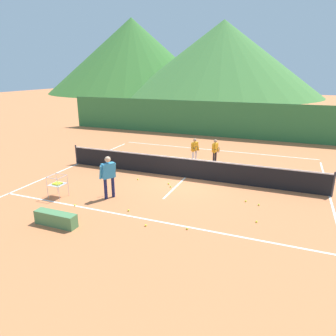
% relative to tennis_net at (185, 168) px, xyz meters
% --- Properties ---
extents(ground_plane, '(120.00, 120.00, 0.00)m').
position_rel_tennis_net_xyz_m(ground_plane, '(0.00, 0.00, -0.50)').
color(ground_plane, '#C67042').
extents(line_baseline_near, '(12.40, 0.08, 0.01)m').
position_rel_tennis_net_xyz_m(line_baseline_near, '(0.00, -4.59, -0.50)').
color(line_baseline_near, white).
rests_on(line_baseline_near, ground).
extents(line_baseline_far, '(12.40, 0.08, 0.01)m').
position_rel_tennis_net_xyz_m(line_baseline_far, '(0.00, 5.76, -0.50)').
color(line_baseline_far, white).
rests_on(line_baseline_far, ground).
extents(line_sideline_west, '(0.08, 10.36, 0.01)m').
position_rel_tennis_net_xyz_m(line_sideline_west, '(-6.20, 0.00, -0.50)').
color(line_sideline_west, white).
rests_on(line_sideline_west, ground).
extents(line_sideline_east, '(0.08, 10.36, 0.01)m').
position_rel_tennis_net_xyz_m(line_sideline_east, '(6.20, 0.00, -0.50)').
color(line_sideline_east, white).
rests_on(line_sideline_east, ground).
extents(line_service_center, '(0.08, 5.52, 0.01)m').
position_rel_tennis_net_xyz_m(line_service_center, '(0.00, 0.00, -0.50)').
color(line_service_center, white).
rests_on(line_service_center, ground).
extents(tennis_net, '(12.60, 0.08, 1.05)m').
position_rel_tennis_net_xyz_m(tennis_net, '(0.00, 0.00, 0.00)').
color(tennis_net, '#333338').
rests_on(tennis_net, ground).
extents(instructor, '(0.56, 0.85, 1.72)m').
position_rel_tennis_net_xyz_m(instructor, '(-2.04, -3.43, 0.53)').
color(instructor, '#191E4C').
rests_on(instructor, ground).
extents(student_0, '(0.42, 0.73, 1.36)m').
position_rel_tennis_net_xyz_m(student_0, '(-0.34, 2.61, 0.32)').
color(student_0, silver).
rests_on(student_0, ground).
extents(student_1, '(0.42, 0.70, 1.36)m').
position_rel_tennis_net_xyz_m(student_1, '(0.76, 2.78, 0.32)').
color(student_1, black).
rests_on(student_1, ground).
extents(ball_cart, '(0.58, 0.58, 0.90)m').
position_rel_tennis_net_xyz_m(ball_cart, '(-4.01, -4.12, 0.08)').
color(ball_cart, '#B7B7BC').
rests_on(ball_cart, ground).
extents(tennis_ball_0, '(0.07, 0.07, 0.07)m').
position_rel_tennis_net_xyz_m(tennis_ball_0, '(-1.96, -1.13, -0.47)').
color(tennis_ball_0, yellow).
rests_on(tennis_ball_0, ground).
extents(tennis_ball_1, '(0.07, 0.07, 0.07)m').
position_rel_tennis_net_xyz_m(tennis_ball_1, '(3.61, -2.01, -0.47)').
color(tennis_ball_1, yellow).
rests_on(tennis_ball_1, ground).
extents(tennis_ball_2, '(0.07, 0.07, 0.07)m').
position_rel_tennis_net_xyz_m(tennis_ball_2, '(-2.85, -4.60, -0.47)').
color(tennis_ball_2, yellow).
rests_on(tennis_ball_2, ground).
extents(tennis_ball_3, '(0.07, 0.07, 0.07)m').
position_rel_tennis_net_xyz_m(tennis_ball_3, '(0.32, -5.05, -0.47)').
color(tennis_ball_3, yellow).
rests_on(tennis_ball_3, ground).
extents(tennis_ball_4, '(0.07, 0.07, 0.07)m').
position_rel_tennis_net_xyz_m(tennis_ball_4, '(3.10, -1.84, -0.47)').
color(tennis_ball_4, yellow).
rests_on(tennis_ball_4, ground).
extents(tennis_ball_5, '(0.07, 0.07, 0.07)m').
position_rel_tennis_net_xyz_m(tennis_ball_5, '(-0.19, -1.47, -0.47)').
color(tennis_ball_5, yellow).
rests_on(tennis_ball_5, ground).
extents(tennis_ball_6, '(0.07, 0.07, 0.07)m').
position_rel_tennis_net_xyz_m(tennis_ball_6, '(3.68, -3.45, -0.47)').
color(tennis_ball_6, yellow).
rests_on(tennis_ball_6, ground).
extents(tennis_ball_7, '(0.07, 0.07, 0.07)m').
position_rel_tennis_net_xyz_m(tennis_ball_7, '(-0.40, -1.16, -0.47)').
color(tennis_ball_7, yellow).
rests_on(tennis_ball_7, ground).
extents(tennis_ball_8, '(0.07, 0.07, 0.07)m').
position_rel_tennis_net_xyz_m(tennis_ball_8, '(-0.75, -4.25, -0.47)').
color(tennis_ball_8, yellow).
rests_on(tennis_ball_8, ground).
extents(tennis_ball_9, '(0.07, 0.07, 0.07)m').
position_rel_tennis_net_xyz_m(tennis_ball_9, '(1.66, -4.76, -0.47)').
color(tennis_ball_9, yellow).
rests_on(tennis_ball_9, ground).
extents(windscreen_fence, '(27.27, 0.08, 2.68)m').
position_rel_tennis_net_xyz_m(windscreen_fence, '(0.00, 10.00, 0.84)').
color(windscreen_fence, '#33753D').
rests_on(windscreen_fence, ground).
extents(courtside_bench, '(1.50, 0.36, 0.46)m').
position_rel_tennis_net_xyz_m(courtside_bench, '(-2.45, -6.07, -0.27)').
color(courtside_bench, '#4C7F4C').
rests_on(courtside_bench, ground).
extents(hill_0, '(38.81, 38.81, 14.26)m').
position_rel_tennis_net_xyz_m(hill_0, '(-9.36, 50.66, 6.63)').
color(hill_0, '#427A38').
rests_on(hill_0, ground).
extents(hill_1, '(38.56, 38.56, 16.28)m').
position_rel_tennis_net_xyz_m(hill_1, '(-31.22, 54.08, 7.64)').
color(hill_1, '#38702D').
rests_on(hill_1, ground).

